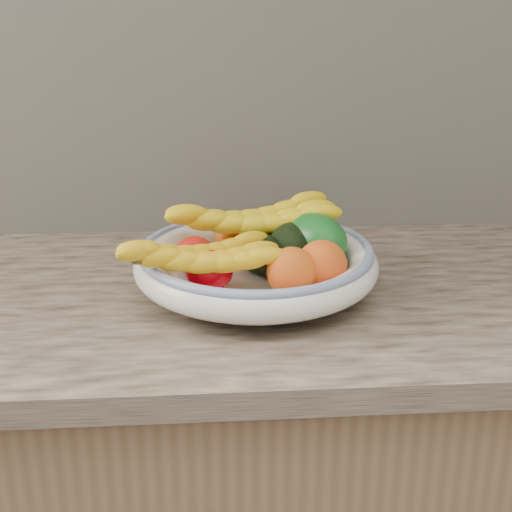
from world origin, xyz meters
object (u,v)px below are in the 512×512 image
object	(u,v)px
fruit_bowl	(256,263)
banana_bunch_front	(200,262)
green_mango	(315,240)
banana_bunch_back	(252,225)

from	to	relation	value
fruit_bowl	banana_bunch_front	xyz separation A→B (m)	(-0.09, -0.08, 0.03)
fruit_bowl	banana_bunch_front	distance (m)	0.12
green_mango	banana_bunch_front	world-z (taller)	green_mango
banana_bunch_back	banana_bunch_front	world-z (taller)	banana_bunch_back
green_mango	banana_bunch_back	xyz separation A→B (m)	(-0.10, 0.05, 0.01)
banana_bunch_back	banana_bunch_front	xyz separation A→B (m)	(-0.09, -0.15, -0.01)
fruit_bowl	banana_bunch_back	distance (m)	0.09
green_mango	banana_bunch_back	bearing A→B (deg)	117.70
banana_bunch_back	fruit_bowl	bearing A→B (deg)	-96.42
green_mango	banana_bunch_back	distance (m)	0.11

